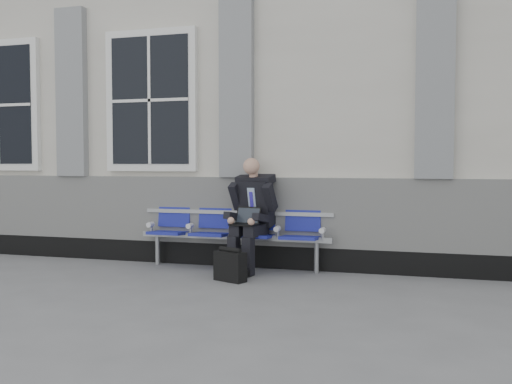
% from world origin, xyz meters
% --- Properties ---
extents(ground, '(70.00, 70.00, 0.00)m').
position_xyz_m(ground, '(0.00, 0.00, 0.00)').
color(ground, slate).
rests_on(ground, ground).
extents(station_building, '(14.40, 4.40, 4.49)m').
position_xyz_m(station_building, '(-0.02, 3.47, 2.22)').
color(station_building, beige).
rests_on(station_building, ground).
extents(bench, '(2.60, 0.47, 0.91)m').
position_xyz_m(bench, '(1.60, 1.32, 0.55)').
color(bench, '#9EA0A3').
rests_on(bench, ground).
extents(businessman, '(0.63, 0.84, 1.45)m').
position_xyz_m(businessman, '(1.88, 1.19, 0.78)').
color(businessman, black).
rests_on(businessman, ground).
extents(briefcase, '(0.42, 0.30, 0.40)m').
position_xyz_m(briefcase, '(1.81, 0.53, 0.18)').
color(briefcase, black).
rests_on(briefcase, ground).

